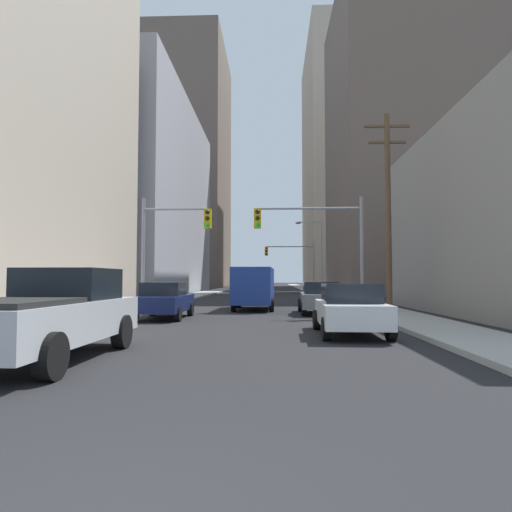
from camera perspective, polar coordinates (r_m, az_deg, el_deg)
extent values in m
cube|color=#9E9E99|center=(53.22, -6.06, -4.61)|extent=(2.54, 160.00, 0.15)
cube|color=#9E9E99|center=(52.94, 8.01, -4.61)|extent=(2.54, 160.00, 0.15)
cube|color=#B7BABF|center=(10.16, -24.92, -7.52)|extent=(2.09, 5.43, 0.80)
cube|color=black|center=(11.00, -22.53, -3.28)|extent=(1.83, 1.83, 0.70)
cube|color=black|center=(8.95, -28.82, -5.20)|extent=(1.80, 2.41, 0.10)
cylinder|color=black|center=(12.17, -25.28, -8.60)|extent=(0.28, 0.80, 0.80)
cylinder|color=black|center=(11.42, -16.60, -9.15)|extent=(0.28, 0.80, 0.80)
cylinder|color=black|center=(8.25, -24.51, -11.47)|extent=(0.28, 0.80, 0.80)
cube|color=navy|center=(24.58, -0.25, -3.74)|extent=(2.18, 5.27, 1.90)
cube|color=black|center=(27.18, -0.01, -2.78)|extent=(1.76, 0.08, 0.60)
cylinder|color=black|center=(26.33, -2.19, -5.75)|extent=(0.24, 0.72, 0.72)
cylinder|color=black|center=(26.26, 2.01, -5.76)|extent=(0.24, 0.72, 0.72)
cylinder|color=black|center=(23.02, -2.83, -6.16)|extent=(0.24, 0.72, 0.72)
cylinder|color=black|center=(22.93, 1.98, -6.17)|extent=(0.24, 0.72, 0.72)
cube|color=white|center=(13.86, 11.77, -7.07)|extent=(1.92, 4.25, 0.65)
cube|color=black|center=(13.68, 11.85, -4.61)|extent=(1.64, 1.94, 0.55)
cylinder|color=black|center=(15.11, 7.66, -7.99)|extent=(0.22, 0.64, 0.64)
cylinder|color=black|center=(15.36, 14.15, -7.84)|extent=(0.22, 0.64, 0.64)
cylinder|color=black|center=(12.45, 8.85, -9.08)|extent=(0.22, 0.64, 0.64)
cylinder|color=black|center=(12.76, 16.67, -8.84)|extent=(0.22, 0.64, 0.64)
cube|color=#141E4C|center=(19.50, -11.49, -5.85)|extent=(1.82, 4.21, 0.65)
cube|color=black|center=(19.34, -11.58, -4.10)|extent=(1.59, 1.91, 0.55)
cylinder|color=black|center=(21.04, -12.93, -6.50)|extent=(0.22, 0.64, 0.64)
cylinder|color=black|center=(20.65, -8.26, -6.62)|extent=(0.22, 0.64, 0.64)
cylinder|color=black|center=(18.46, -15.12, -6.99)|extent=(0.22, 0.64, 0.64)
cylinder|color=black|center=(18.02, -9.83, -7.15)|extent=(0.22, 0.64, 0.64)
cube|color=slate|center=(21.85, 8.10, -5.56)|extent=(1.94, 4.26, 0.65)
cube|color=black|center=(21.68, 8.13, -3.99)|extent=(1.65, 1.95, 0.55)
cylinder|color=black|center=(23.13, 5.63, -6.23)|extent=(0.22, 0.64, 0.64)
cylinder|color=black|center=(23.30, 9.90, -6.18)|extent=(0.22, 0.64, 0.64)
cylinder|color=black|center=(20.46, 6.08, -6.67)|extent=(0.22, 0.64, 0.64)
cylinder|color=black|center=(20.64, 10.90, -6.60)|extent=(0.22, 0.64, 0.64)
cylinder|color=gray|center=(24.83, -14.08, 0.26)|extent=(0.18, 0.18, 6.00)
cylinder|color=gray|center=(24.65, -10.12, 5.85)|extent=(3.46, 0.12, 0.12)
cube|color=gold|center=(24.27, -6.13, 4.70)|extent=(0.38, 0.30, 1.05)
sphere|color=black|center=(24.15, -6.18, 5.56)|extent=(0.24, 0.24, 0.24)
sphere|color=black|center=(24.10, -6.19, 4.76)|extent=(0.24, 0.24, 0.24)
sphere|color=#19D833|center=(24.06, -6.19, 3.96)|extent=(0.24, 0.24, 0.24)
cylinder|color=gray|center=(24.29, 13.24, 0.32)|extent=(0.18, 0.18, 6.00)
cylinder|color=gray|center=(24.17, 6.74, 6.00)|extent=(5.48, 0.12, 0.12)
cube|color=gold|center=(24.03, 0.20, 4.76)|extent=(0.38, 0.30, 1.05)
sphere|color=black|center=(23.91, 0.18, 5.63)|extent=(0.24, 0.24, 0.24)
sphere|color=black|center=(23.86, 0.18, 4.82)|extent=(0.24, 0.24, 0.24)
sphere|color=#19D833|center=(23.82, 0.18, 4.01)|extent=(0.24, 0.24, 0.24)
cylinder|color=gray|center=(52.27, 7.32, -1.43)|extent=(0.18, 0.18, 6.00)
cylinder|color=gray|center=(52.22, 4.31, 1.20)|extent=(5.46, 0.12, 0.12)
cube|color=gold|center=(52.15, 1.32, 0.62)|extent=(0.38, 0.30, 1.05)
sphere|color=red|center=(52.00, 1.32, 1.00)|extent=(0.24, 0.24, 0.24)
sphere|color=black|center=(51.98, 1.32, 0.63)|extent=(0.24, 0.24, 0.24)
sphere|color=black|center=(51.96, 1.32, 0.25)|extent=(0.24, 0.24, 0.24)
cylinder|color=brown|center=(22.86, 16.37, 5.25)|extent=(0.28, 0.28, 9.73)
cube|color=brown|center=(23.84, 16.22, 15.46)|extent=(2.20, 0.12, 0.12)
cube|color=brown|center=(23.60, 16.25, 13.62)|extent=(1.80, 0.12, 0.12)
cylinder|color=gray|center=(44.79, 8.29, -0.22)|extent=(0.16, 0.16, 7.50)
cylinder|color=gray|center=(44.99, 6.81, 4.30)|extent=(2.29, 0.10, 0.10)
ellipsoid|color=#4C4C51|center=(44.90, 5.35, 4.18)|extent=(0.56, 0.32, 0.20)
cube|color=#93939E|center=(54.48, -21.83, 6.67)|extent=(25.85, 29.75, 21.07)
cube|color=#66564C|center=(101.29, -10.97, 10.94)|extent=(24.56, 26.36, 51.66)
cube|color=#66564C|center=(57.94, 21.40, 13.06)|extent=(22.60, 20.11, 34.83)
cube|color=#B7A893|center=(96.94, 10.88, 11.16)|extent=(14.79, 29.92, 50.30)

